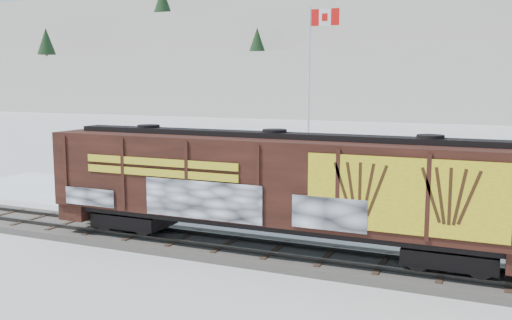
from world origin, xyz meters
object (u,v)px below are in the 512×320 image
at_px(car_white, 266,191).
at_px(car_dark, 300,202).
at_px(car_silver, 177,187).
at_px(hopper_railcar, 274,183).
at_px(flagpole, 310,122).

xyz_separation_m(car_white, car_dark, (2.58, -1.75, -0.04)).
distance_m(car_silver, car_dark, 7.35).
relative_size(hopper_railcar, flagpole, 1.65).
distance_m(hopper_railcar, car_silver, 11.46).
xyz_separation_m(car_silver, car_white, (4.75, 1.27, -0.09)).
height_order(flagpole, car_white, flagpole).
bearing_deg(flagpole, hopper_railcar, -76.47).
bearing_deg(car_dark, flagpole, 16.94).
bearing_deg(car_white, car_silver, 89.50).
distance_m(car_silver, car_white, 4.92).
xyz_separation_m(hopper_railcar, car_silver, (-8.69, 7.20, -2.00)).
bearing_deg(hopper_railcar, car_silver, 140.35).
height_order(car_white, car_dark, car_white).
bearing_deg(car_silver, car_dark, -113.08).
bearing_deg(car_white, hopper_railcar, -170.48).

